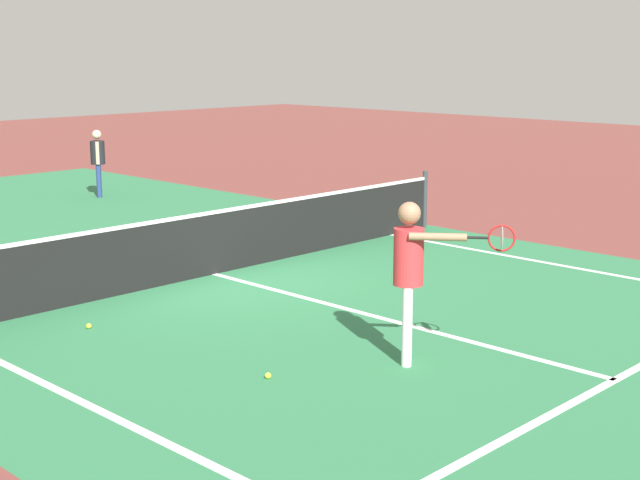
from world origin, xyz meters
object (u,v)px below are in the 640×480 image
at_px(player_near, 411,263).
at_px(player_far, 98,157).
at_px(tennis_ball_near_net, 89,326).
at_px(tennis_ball_mid_court, 268,376).
at_px(net, 214,242).

xyz_separation_m(player_near, player_far, (3.88, 12.09, -0.18)).
distance_m(tennis_ball_near_net, tennis_ball_mid_court, 2.83).
height_order(net, player_near, player_near).
xyz_separation_m(player_far, tennis_ball_near_net, (-5.62, -8.56, -0.88)).
height_order(net, tennis_ball_near_net, net).
bearing_deg(tennis_ball_near_net, player_near, -63.83).
distance_m(player_far, tennis_ball_near_net, 10.28).
distance_m(net, player_far, 8.06).
relative_size(player_near, player_far, 1.16).
bearing_deg(tennis_ball_mid_court, net, 57.54).
bearing_deg(player_far, tennis_ball_near_net, -123.26).
bearing_deg(net, tennis_ball_near_net, -159.69).
bearing_deg(tennis_ball_mid_court, player_near, -27.63).
bearing_deg(player_near, tennis_ball_mid_court, 152.37).
height_order(tennis_ball_near_net, tennis_ball_mid_court, same).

